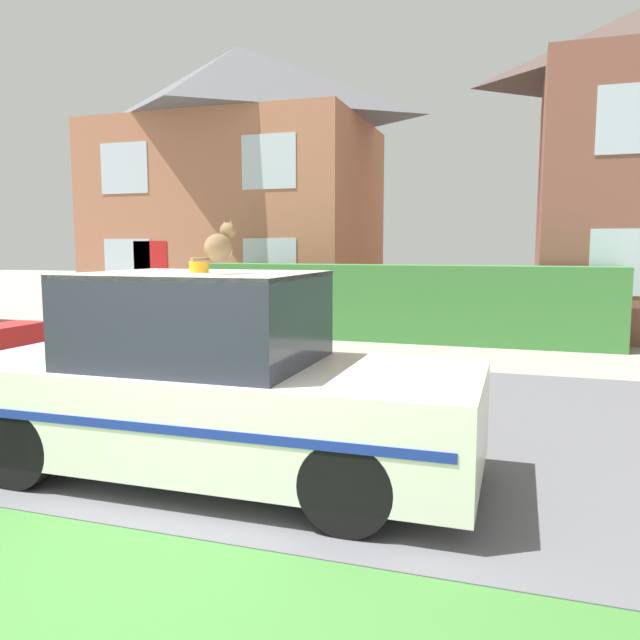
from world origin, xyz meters
TOP-DOWN VIEW (x-y plane):
  - ground_plane at (0.00, 0.00)m, footprint 80.00×80.00m
  - road_strip at (0.00, 3.89)m, footprint 28.00×6.35m
  - lawn_verge at (0.00, -0.44)m, footprint 28.00×2.31m
  - garden_hedge at (-0.28, 9.96)m, footprint 8.63×0.81m
  - police_car at (-0.31, 1.84)m, footprint 4.42×1.73m
  - cat at (-0.08, 1.61)m, footprint 0.29×0.32m
  - house_left at (-5.77, 13.98)m, footprint 7.75×5.55m

SIDE VIEW (x-z plane):
  - ground_plane at x=0.00m, z-range 0.00..0.00m
  - lawn_verge at x=0.00m, z-range 0.00..0.01m
  - road_strip at x=0.00m, z-range 0.00..0.01m
  - police_car at x=-0.31m, z-range -0.12..1.69m
  - garden_hedge at x=-0.28m, z-range 0.00..1.58m
  - cat at x=-0.08m, z-range 1.80..2.12m
  - house_left at x=-5.77m, z-range 0.08..7.67m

